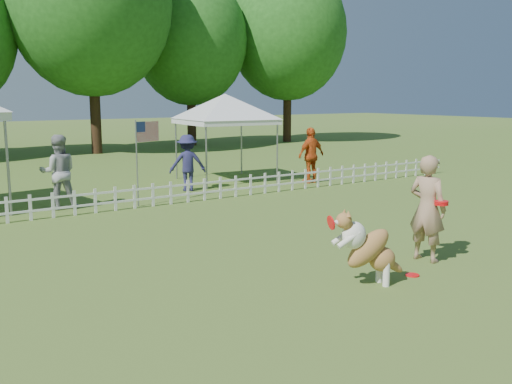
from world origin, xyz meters
TOP-DOWN VIEW (x-y plane):
  - ground at (0.00, 0.00)m, footprint 120.00×120.00m
  - picket_fence at (0.00, 7.00)m, footprint 22.00×0.08m
  - handler at (1.66, -0.12)m, footprint 0.55×0.74m
  - dog at (-0.12, -0.53)m, footprint 1.18×0.67m
  - frisbee_on_turf at (0.81, -0.58)m, footprint 0.27×0.27m
  - canopy_tent_right at (3.57, 9.75)m, footprint 2.94×2.94m
  - flag_pole at (-0.57, 7.21)m, footprint 0.82×0.38m
  - spectator_a at (-2.31, 8.02)m, footprint 1.03×0.88m
  - spectator_b at (1.61, 8.68)m, footprint 1.23×0.95m
  - spectator_c at (5.65, 7.84)m, footprint 1.09×0.53m
  - tree_center_right at (3.00, 21.00)m, footprint 7.60×7.60m
  - tree_right at (9.00, 22.50)m, footprint 6.20×6.20m
  - tree_far_right at (15.00, 21.50)m, footprint 7.00×7.00m

SIDE VIEW (x-z plane):
  - ground at x=0.00m, z-range 0.00..0.00m
  - frisbee_on_turf at x=0.81m, z-range 0.00..0.02m
  - picket_fence at x=0.00m, z-range 0.00..0.60m
  - dog at x=-0.12m, z-range 0.00..1.16m
  - spectator_b at x=1.61m, z-range 0.00..1.67m
  - spectator_c at x=5.65m, z-range 0.00..1.80m
  - handler at x=1.66m, z-range 0.00..1.83m
  - spectator_a at x=-2.31m, z-range 0.00..1.86m
  - flag_pole at x=-0.57m, z-range 0.00..2.20m
  - canopy_tent_right at x=3.57m, z-range 0.00..2.80m
  - tree_right at x=9.00m, z-range 0.00..10.40m
  - tree_far_right at x=15.00m, z-range 0.00..11.40m
  - tree_center_right at x=3.00m, z-range 0.00..12.60m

